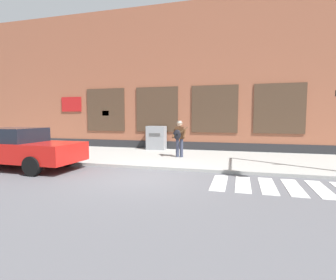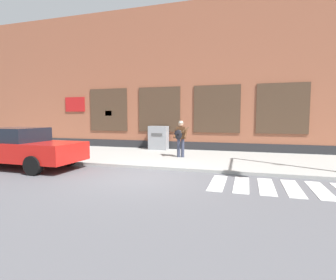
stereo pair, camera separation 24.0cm
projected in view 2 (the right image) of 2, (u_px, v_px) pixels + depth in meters
ground_plane at (141, 178)px, 8.40m from camera, size 160.00×160.00×0.00m
sidewalk at (174, 157)px, 12.19m from camera, size 28.00×5.32×0.11m
building_backdrop at (194, 83)px, 16.27m from camera, size 28.00×4.06×8.14m
crosswalk at (320, 190)px, 6.94m from camera, size 5.78×1.90×0.01m
red_car at (22, 148)px, 9.91m from camera, size 4.63×2.04×1.53m
busker at (180, 137)px, 11.85m from camera, size 0.72×0.54×1.65m
utility_box at (158, 138)px, 14.67m from camera, size 1.05×0.60×1.31m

